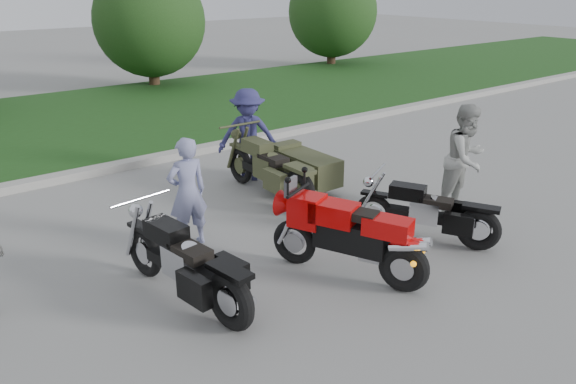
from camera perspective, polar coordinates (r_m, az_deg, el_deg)
ground at (r=6.87m, az=5.40°, el=-9.94°), size 80.00×80.00×0.00m
curb at (r=11.56m, az=-15.32°, el=2.87°), size 60.00×0.30×0.15m
grass_strip at (r=15.35m, az=-21.54°, el=6.53°), size 60.00×8.00×0.14m
tree_mid_right at (r=19.55m, az=-13.90°, el=16.52°), size 3.60×3.60×4.00m
tree_far_right at (r=24.00m, az=4.54°, el=17.75°), size 3.60×3.60×4.00m
sportbike_red at (r=6.90m, az=6.38°, el=-4.35°), size 0.99×1.97×0.99m
cruiser_left at (r=6.49m, az=-10.02°, el=-7.57°), size 0.57×2.30×0.89m
cruiser_right at (r=8.13m, az=14.34°, el=-2.24°), size 1.07×1.89×0.79m
cruiser_sidecar at (r=9.65m, az=0.39°, el=2.33°), size 1.22×2.42×0.93m
person_stripe at (r=7.77m, az=-10.19°, el=-0.05°), size 0.59×0.41×1.55m
person_grey at (r=9.24m, az=17.62°, el=3.26°), size 0.88×0.71×1.73m
person_denim at (r=10.23m, az=-4.08°, el=5.78°), size 1.26×1.13×1.69m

